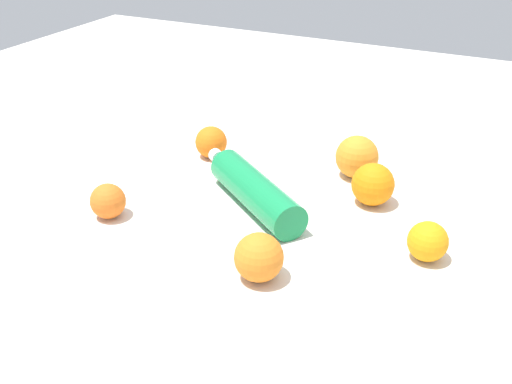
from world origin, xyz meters
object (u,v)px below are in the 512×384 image
(orange_5, at_px, (428,241))
(orange_0, at_px, (357,157))
(orange_1, at_px, (108,201))
(folded_napkin, at_px, (444,338))
(water_bottle, at_px, (251,187))
(orange_2, at_px, (373,184))
(orange_4, at_px, (211,142))
(orange_3, at_px, (259,257))

(orange_5, bearing_deg, orange_0, 129.44)
(orange_1, distance_m, folded_napkin, 0.59)
(water_bottle, height_order, orange_2, orange_2)
(orange_0, distance_m, orange_2, 0.11)
(water_bottle, relative_size, orange_4, 4.09)
(orange_0, bearing_deg, folded_napkin, -58.28)
(orange_4, relative_size, orange_5, 1.05)
(orange_0, xyz_separation_m, orange_2, (0.06, -0.09, -0.00))
(orange_0, distance_m, orange_5, 0.29)
(water_bottle, distance_m, orange_0, 0.23)
(orange_1, relative_size, orange_2, 0.80)
(orange_0, relative_size, orange_1, 1.36)
(water_bottle, height_order, orange_3, orange_3)
(orange_4, bearing_deg, water_bottle, -41.15)
(water_bottle, distance_m, orange_3, 0.23)
(orange_0, distance_m, folded_napkin, 0.47)
(orange_0, bearing_deg, orange_4, -171.48)
(orange_1, bearing_deg, orange_5, 12.06)
(orange_4, height_order, orange_5, orange_4)
(orange_1, xyz_separation_m, folded_napkin, (0.58, -0.06, -0.03))
(water_bottle, relative_size, orange_1, 4.40)
(orange_3, relative_size, orange_5, 1.17)
(orange_1, xyz_separation_m, orange_5, (0.52, 0.11, 0.00))
(orange_1, relative_size, orange_5, 0.97)
(orange_1, distance_m, orange_4, 0.29)
(orange_0, relative_size, orange_3, 1.13)
(water_bottle, height_order, orange_5, water_bottle)
(orange_3, distance_m, orange_5, 0.26)
(orange_2, bearing_deg, water_bottle, -154.01)
(orange_1, height_order, orange_4, orange_4)
(water_bottle, distance_m, orange_1, 0.25)
(orange_4, relative_size, folded_napkin, 0.37)
(water_bottle, relative_size, orange_2, 3.52)
(orange_0, bearing_deg, orange_1, -134.80)
(orange_3, bearing_deg, orange_2, 74.09)
(folded_napkin, bearing_deg, orange_0, 121.72)
(orange_1, bearing_deg, folded_napkin, -6.29)
(orange_1, bearing_deg, orange_3, -8.74)
(orange_4, bearing_deg, folded_napkin, -33.13)
(orange_2, relative_size, orange_4, 1.16)
(orange_4, bearing_deg, orange_1, -97.10)
(orange_0, distance_m, orange_4, 0.30)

